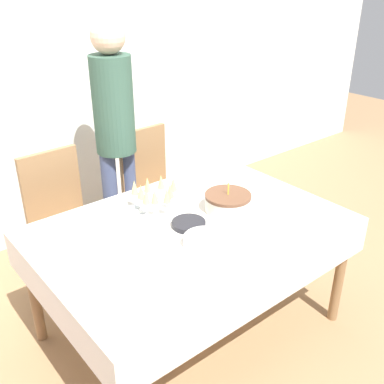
# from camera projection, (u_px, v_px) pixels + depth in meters

# --- Properties ---
(ground_plane) EXTENTS (12.00, 12.00, 0.00)m
(ground_plane) POSITION_uv_depth(u_px,v_px,m) (191.00, 327.00, 2.79)
(ground_plane) COLOR #93704C
(wall_back) EXTENTS (8.00, 0.05, 2.70)m
(wall_back) POSITION_uv_depth(u_px,v_px,m) (52.00, 67.00, 3.32)
(wall_back) COLOR silver
(wall_back) RESTS_ON ground_plane
(dining_table) EXTENTS (1.65, 1.16, 0.74)m
(dining_table) POSITION_uv_depth(u_px,v_px,m) (191.00, 241.00, 2.51)
(dining_table) COLOR silver
(dining_table) RESTS_ON ground_plane
(dining_chair_far_left) EXTENTS (0.43, 0.43, 0.96)m
(dining_chair_far_left) POSITION_uv_depth(u_px,v_px,m) (63.00, 217.00, 2.97)
(dining_chair_far_left) COLOR olive
(dining_chair_far_left) RESTS_ON ground_plane
(dining_chair_far_right) EXTENTS (0.44, 0.44, 0.96)m
(dining_chair_far_right) POSITION_uv_depth(u_px,v_px,m) (153.00, 187.00, 3.38)
(dining_chair_far_right) COLOR olive
(dining_chair_far_right) RESTS_ON ground_plane
(birthday_cake) EXTENTS (0.27, 0.27, 0.18)m
(birthday_cake) POSITION_uv_depth(u_px,v_px,m) (228.00, 202.00, 2.59)
(birthday_cake) COLOR silver
(birthday_cake) RESTS_ON dining_table
(champagne_tray) EXTENTS (0.33, 0.33, 0.18)m
(champagne_tray) POSITION_uv_depth(u_px,v_px,m) (155.00, 197.00, 2.57)
(champagne_tray) COLOR silver
(champagne_tray) RESTS_ON dining_table
(plate_stack_main) EXTENTS (0.22, 0.22, 0.06)m
(plate_stack_main) POSITION_uv_depth(u_px,v_px,m) (205.00, 242.00, 2.26)
(plate_stack_main) COLOR silver
(plate_stack_main) RESTS_ON dining_table
(plate_stack_dessert) EXTENTS (0.19, 0.19, 0.03)m
(plate_stack_dessert) POSITION_uv_depth(u_px,v_px,m) (188.00, 224.00, 2.45)
(plate_stack_dessert) COLOR black
(plate_stack_dessert) RESTS_ON dining_table
(cake_knife) EXTENTS (0.28, 0.13, 0.00)m
(cake_knife) POSITION_uv_depth(u_px,v_px,m) (263.00, 225.00, 2.46)
(cake_knife) COLOR silver
(cake_knife) RESTS_ON dining_table
(fork_pile) EXTENTS (0.18, 0.08, 0.02)m
(fork_pile) POSITION_uv_depth(u_px,v_px,m) (185.00, 264.00, 2.11)
(fork_pile) COLOR silver
(fork_pile) RESTS_ON dining_table
(napkin_pile) EXTENTS (0.15, 0.15, 0.01)m
(napkin_pile) POSITION_uv_depth(u_px,v_px,m) (167.00, 250.00, 2.23)
(napkin_pile) COLOR white
(napkin_pile) RESTS_ON dining_table
(person_standing) EXTENTS (0.28, 0.28, 1.73)m
(person_standing) POSITION_uv_depth(u_px,v_px,m) (115.00, 122.00, 3.09)
(person_standing) COLOR #3F4C72
(person_standing) RESTS_ON ground_plane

